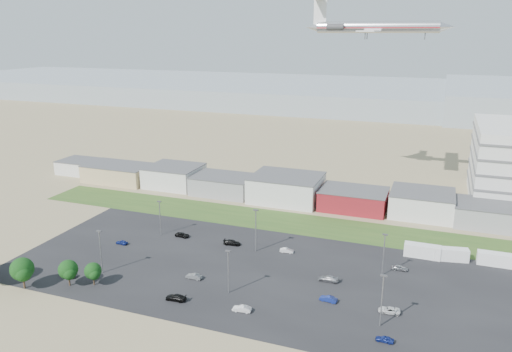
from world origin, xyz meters
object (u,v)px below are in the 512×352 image
at_px(parked_car_8, 400,268).
at_px(parked_car_11, 287,250).
at_px(parked_car_1, 328,299).
at_px(parked_car_13, 242,309).
at_px(parked_car_5, 122,242).
at_px(parked_car_10, 69,274).
at_px(parked_car_0, 389,310).
at_px(parked_car_3, 176,297).
at_px(parked_car_6, 232,242).
at_px(parked_car_9, 182,235).
at_px(box_trailer_a, 422,251).
at_px(airliner, 377,27).
at_px(parked_car_12, 328,279).
at_px(parked_car_2, 385,339).
at_px(parked_car_4, 194,276).

relative_size(parked_car_8, parked_car_11, 1.08).
relative_size(parked_car_1, parked_car_13, 0.97).
xyz_separation_m(parked_car_5, parked_car_11, (41.46, 10.09, 0.01)).
height_order(parked_car_10, parked_car_13, parked_car_13).
relative_size(parked_car_0, parked_car_3, 0.97).
distance_m(parked_car_6, parked_car_11, 14.60).
distance_m(parked_car_5, parked_car_9, 15.74).
bearing_deg(parked_car_5, parked_car_0, 84.70).
bearing_deg(parked_car_10, parked_car_6, -38.44).
bearing_deg(parked_car_0, box_trailer_a, 165.54).
distance_m(parked_car_5, parked_car_6, 28.54).
bearing_deg(box_trailer_a, parked_car_0, -99.03).
bearing_deg(parked_car_11, parked_car_5, 97.08).
height_order(airliner, parked_car_13, airliner).
height_order(box_trailer_a, parked_car_8, box_trailer_a).
bearing_deg(box_trailer_a, parked_car_10, -152.16).
height_order(parked_car_0, parked_car_6, parked_car_6).
height_order(parked_car_10, parked_car_11, parked_car_10).
height_order(parked_car_9, parked_car_12, parked_car_12).
distance_m(parked_car_1, parked_car_13, 17.91).
height_order(airliner, parked_car_2, airliner).
bearing_deg(parked_car_5, parked_car_6, 112.27).
bearing_deg(parked_car_0, parked_car_5, -102.97).
height_order(parked_car_1, parked_car_11, parked_car_1).
relative_size(airliner, parked_car_9, 11.73).
distance_m(airliner, parked_car_8, 80.77).
relative_size(parked_car_8, parked_car_13, 0.99).
xyz_separation_m(airliner, parked_car_4, (-26.22, -78.42, -53.70)).
bearing_deg(parked_car_1, parked_car_12, -160.39).
xyz_separation_m(parked_car_8, parked_car_12, (-14.31, -11.03, 0.03)).
height_order(parked_car_4, parked_car_13, parked_car_13).
distance_m(parked_car_0, parked_car_1, 12.08).
distance_m(parked_car_2, parked_car_13, 27.45).
bearing_deg(parked_car_13, parked_car_2, 82.59).
bearing_deg(parked_car_3, parked_car_1, 106.90).
relative_size(parked_car_2, parked_car_8, 0.87).
bearing_deg(parked_car_8, parked_car_10, 108.85).
relative_size(parked_car_10, parked_car_11, 1.23).
distance_m(parked_car_3, parked_car_12, 33.27).
distance_m(parked_car_3, parked_car_5, 33.51).
bearing_deg(parked_car_6, parked_car_4, 171.18).
distance_m(parked_car_0, parked_car_4, 42.21).
xyz_separation_m(parked_car_0, parked_car_8, (0.33, 19.51, 0.04)).
xyz_separation_m(parked_car_11, parked_car_12, (12.93, -11.09, 0.09)).
relative_size(box_trailer_a, parked_car_11, 2.52).
relative_size(parked_car_5, parked_car_10, 0.77).
xyz_separation_m(airliner, parked_car_0, (15.98, -77.61, -53.72)).
bearing_deg(parked_car_5, parked_car_2, 76.77).
bearing_deg(parked_car_6, parked_car_2, -131.62).
bearing_deg(parked_car_1, airliner, -170.27).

